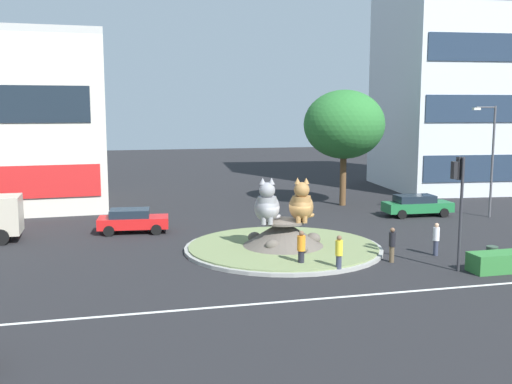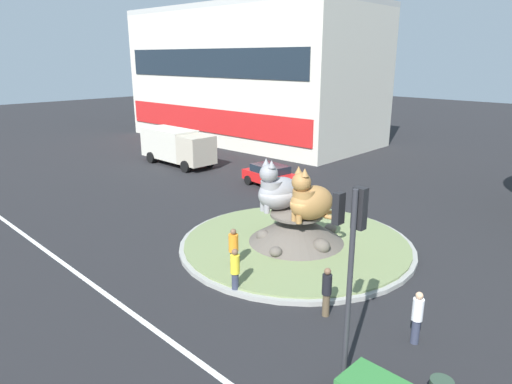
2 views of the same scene
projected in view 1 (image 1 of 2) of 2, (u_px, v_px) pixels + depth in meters
The scene contains 16 objects.
ground_plane at pixel (283, 250), 32.04m from camera, with size 160.00×160.00×0.00m, color black.
lane_centreline at pixel (342, 297), 24.06m from camera, with size 112.00×0.20×0.01m, color silver.
roundabout_island at pixel (283, 240), 31.97m from camera, with size 10.61×10.61×1.61m.
cat_statue_grey at pixel (267, 206), 31.21m from camera, with size 2.08×2.53×2.42m.
cat_statue_tabby at pixel (301, 205), 31.65m from camera, with size 2.02×2.43×2.37m.
traffic_light_mast at pixel (459, 188), 27.39m from camera, with size 0.71×0.53×5.35m.
office_tower at pixel (472, 54), 55.55m from camera, with size 16.59×14.36×25.06m.
broadleaf_tree_behind_island at pixel (344, 125), 45.86m from camera, with size 6.23×6.23×8.97m.
streetlight_arm at pixel (491, 154), 40.95m from camera, with size 2.01×0.52×7.72m.
pedestrian_orange_shirt at pixel (301, 248), 28.33m from camera, with size 0.39×0.39×1.80m.
pedestrian_yellow_shirt at pixel (339, 253), 27.50m from camera, with size 0.34×0.34×1.76m.
pedestrian_black_shirt at pixel (392, 244), 29.36m from camera, with size 0.32×0.32×1.74m.
pedestrian_white_shirt at pixel (436, 238), 30.68m from camera, with size 0.33×0.33×1.71m.
sedan_on_far_lane at pixel (417, 205), 41.97m from camera, with size 4.86×2.13×1.49m.
parked_car_right at pixel (133, 220), 36.39m from camera, with size 4.39×2.41×1.46m.
litter_bin at pixel (492, 255), 29.03m from camera, with size 0.56×0.56×0.90m.
Camera 1 is at (-9.03, -29.99, 7.58)m, focal length 41.78 mm.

